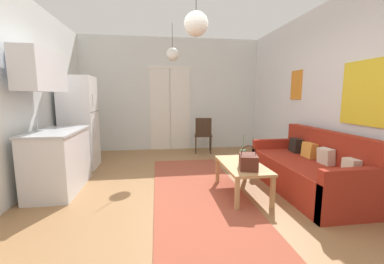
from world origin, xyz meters
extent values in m
cube|color=#996D44|center=(0.00, 0.00, -0.05)|extent=(5.05, 7.37, 0.10)
cube|color=silver|center=(0.00, 3.43, 1.41)|extent=(4.65, 0.10, 2.82)
cube|color=white|center=(-0.31, 3.37, 1.03)|extent=(0.50, 0.02, 2.06)
cube|color=white|center=(0.20, 3.37, 1.03)|extent=(0.50, 0.02, 2.06)
cube|color=white|center=(-0.05, 3.37, 2.09)|extent=(1.09, 0.03, 0.06)
cube|color=silver|center=(2.28, 0.00, 1.41)|extent=(0.10, 6.97, 2.82)
cube|color=yellow|center=(2.22, -0.18, 1.42)|extent=(0.02, 0.77, 0.82)
cube|color=orange|center=(2.22, 1.40, 1.58)|extent=(0.02, 0.33, 0.54)
cube|color=blue|center=(-2.22, 0.62, 1.74)|extent=(0.02, 0.32, 0.40)
cube|color=#9E4733|center=(0.18, 0.40, 0.01)|extent=(1.26, 3.48, 0.01)
cube|color=maroon|center=(1.70, 0.20, 0.22)|extent=(0.83, 1.91, 0.45)
cube|color=maroon|center=(2.04, 0.20, 0.44)|extent=(0.15, 1.91, 0.88)
cube|color=maroon|center=(1.70, -0.70, 0.31)|extent=(0.83, 0.11, 0.61)
cube|color=maroon|center=(1.70, 1.10, 0.31)|extent=(0.83, 0.11, 0.61)
cube|color=beige|center=(1.90, -0.41, 0.54)|extent=(0.13, 0.19, 0.19)
cube|color=beige|center=(1.89, 0.03, 0.56)|extent=(0.15, 0.22, 0.23)
cube|color=gold|center=(1.89, 0.40, 0.56)|extent=(0.15, 0.23, 0.23)
cube|color=black|center=(1.89, 0.77, 0.56)|extent=(0.15, 0.24, 0.24)
cube|color=tan|center=(0.78, 0.25, 0.42)|extent=(0.54, 1.05, 0.04)
cube|color=tan|center=(0.55, -0.24, 0.20)|extent=(0.05, 0.05, 0.40)
cube|color=tan|center=(1.00, -0.24, 0.20)|extent=(0.05, 0.05, 0.40)
cube|color=tan|center=(0.55, 0.73, 0.20)|extent=(0.05, 0.05, 0.40)
cube|color=tan|center=(1.00, 0.73, 0.20)|extent=(0.05, 0.05, 0.40)
cylinder|color=#47704C|center=(0.81, 0.33, 0.53)|extent=(0.09, 0.09, 0.18)
cylinder|color=#477F42|center=(0.81, 0.33, 0.73)|extent=(0.01, 0.01, 0.22)
cube|color=#512319|center=(0.77, 0.01, 0.53)|extent=(0.30, 0.37, 0.19)
torus|color=#512319|center=(0.77, 0.01, 0.65)|extent=(0.21, 0.01, 0.21)
cube|color=white|center=(-1.86, 1.94, 0.87)|extent=(0.58, 0.63, 1.74)
cube|color=#4C4C51|center=(-1.56, 1.94, 1.09)|extent=(0.01, 0.60, 0.01)
cylinder|color=#B7BABF|center=(-1.55, 1.76, 1.30)|extent=(0.02, 0.02, 0.24)
cylinder|color=#B7BABF|center=(-1.55, 1.76, 0.77)|extent=(0.02, 0.02, 0.38)
cube|color=silver|center=(-1.83, 0.76, 0.43)|extent=(0.58, 1.14, 0.86)
cube|color=#B7BABF|center=(-1.83, 0.76, 0.88)|extent=(0.61, 1.17, 0.03)
cube|color=#999BA0|center=(-1.83, 0.73, 0.83)|extent=(0.36, 0.40, 0.10)
cylinder|color=#B7BABF|center=(-2.06, 0.73, 0.99)|extent=(0.02, 0.02, 0.20)
cube|color=silver|center=(-1.96, 0.76, 1.72)|extent=(0.32, 1.03, 0.55)
cylinder|color=#382619|center=(0.92, 3.01, 0.21)|extent=(0.03, 0.03, 0.42)
cylinder|color=#382619|center=(0.57, 3.07, 0.21)|extent=(0.03, 0.03, 0.42)
cylinder|color=#382619|center=(0.87, 2.68, 0.21)|extent=(0.03, 0.03, 0.42)
cylinder|color=#382619|center=(0.51, 2.73, 0.21)|extent=(0.03, 0.03, 0.42)
cube|color=#382619|center=(0.72, 2.87, 0.43)|extent=(0.48, 0.46, 0.04)
cube|color=#382619|center=(0.69, 2.70, 0.65)|extent=(0.38, 0.09, 0.43)
sphere|color=white|center=(0.09, 0.07, 2.23)|extent=(0.29, 0.29, 0.29)
cylinder|color=black|center=(-0.06, 2.19, 2.58)|extent=(0.01, 0.01, 0.48)
sphere|color=white|center=(-0.06, 2.19, 2.21)|extent=(0.26, 0.26, 0.26)
camera|label=1|loc=(-0.40, -2.96, 1.38)|focal=22.96mm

